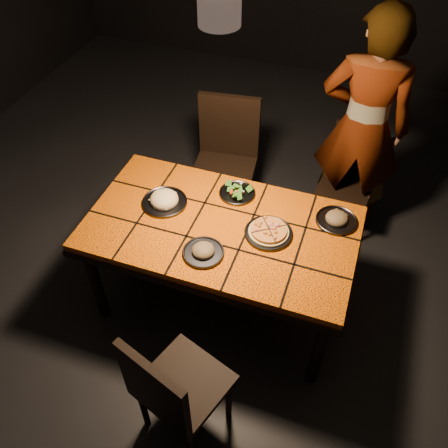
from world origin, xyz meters
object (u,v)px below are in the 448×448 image
(chair_far_left, at_px, (226,154))
(chair_far_right, at_px, (350,174))
(dining_table, at_px, (221,234))
(diner, at_px, (363,128))
(plate_pizza, at_px, (269,232))
(chair_near, at_px, (172,389))
(plate_pasta, at_px, (164,200))

(chair_far_left, relative_size, chair_far_right, 1.19)
(dining_table, height_order, chair_far_right, chair_far_right)
(chair_far_right, bearing_deg, dining_table, -114.51)
(diner, xyz_separation_m, plate_pizza, (-0.37, -1.08, -0.11))
(dining_table, distance_m, chair_far_left, 0.92)
(plate_pizza, bearing_deg, dining_table, -175.02)
(chair_far_right, height_order, diner, diner)
(chair_near, relative_size, plate_pasta, 3.20)
(chair_far_right, bearing_deg, plate_pasta, -129.39)
(dining_table, bearing_deg, chair_far_right, 59.01)
(chair_far_right, height_order, plate_pasta, chair_far_right)
(plate_pasta, bearing_deg, plate_pizza, -3.45)
(dining_table, relative_size, chair_near, 1.78)
(dining_table, relative_size, diner, 0.93)
(chair_far_left, distance_m, chair_far_right, 0.94)
(diner, height_order, plate_pizza, diner)
(dining_table, relative_size, chair_far_right, 1.91)
(dining_table, distance_m, chair_near, 0.95)
(chair_near, height_order, plate_pasta, chair_near)
(dining_table, xyz_separation_m, diner, (0.66, 1.10, 0.20))
(chair_far_right, distance_m, plate_pasta, 1.48)
(chair_far_left, bearing_deg, chair_near, -86.55)
(dining_table, height_order, plate_pasta, plate_pasta)
(chair_near, bearing_deg, chair_far_left, -60.45)
(chair_far_left, height_order, plate_pasta, chair_far_left)
(chair_far_right, bearing_deg, chair_far_left, -161.33)
(chair_far_left, relative_size, diner, 0.58)
(chair_near, relative_size, diner, 0.52)
(chair_far_left, height_order, diner, diner)
(diner, distance_m, plate_pasta, 1.48)
(chair_near, bearing_deg, chair_far_right, -87.14)
(chair_far_left, relative_size, plate_pizza, 3.07)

